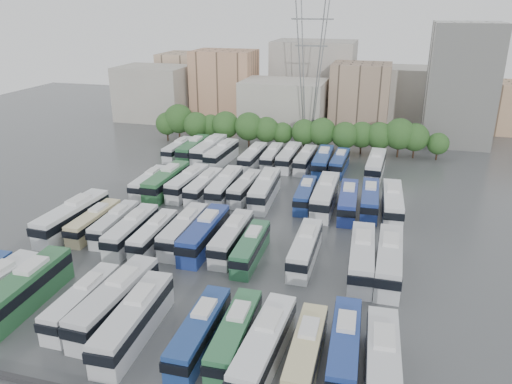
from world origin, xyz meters
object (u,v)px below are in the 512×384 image
(bus_r3_s2, at_px, (209,150))
(electricity_pylon, at_px, (311,57))
(bus_r2_s4, at_px, (204,186))
(bus_r0_s12, at_px, (344,347))
(bus_r0_s11, at_px, (306,352))
(bus_r1_s6, at_px, (204,233))
(bus_r3_s12, at_px, (376,165))
(bus_r1_s4, at_px, (154,234))
(bus_r2_s11, at_px, (348,201))
(bus_r0_s4, at_px, (83,301))
(bus_r2_s12, at_px, (370,199))
(bus_r1_s1, at_px, (94,221))
(bus_r1_s2, at_px, (115,223))
(bus_r3_s8, at_px, (305,159))
(bus_r3_s10, at_px, (340,162))
(bus_r3_s7, at_px, (289,157))
(bus_r2_s1, at_px, (149,182))
(bus_r0_s6, at_px, (134,320))
(bus_r1_s5, at_px, (184,230))
(bus_r1_s8, at_px, (251,247))
(bus_r3_s5, at_px, (253,157))
(bus_r3_s6, at_px, (272,156))
(bus_r1_s3, at_px, (131,230))
(bus_r0_s2, at_px, (24,289))
(bus_r1_s7, at_px, (232,237))
(bus_r1_s10, at_px, (305,248))
(bus_r1_s13, at_px, (389,260))
(bus_r0_s8, at_px, (200,332))
(bus_r2_s3, at_px, (188,182))
(bus_r2_s2, at_px, (167,181))
(bus_r2_s13, at_px, (392,203))
(bus_r2_s9, at_px, (305,194))
(bus_r2_s6, at_px, (245,187))
(bus_r1_s0, at_px, (72,217))
(bus_r0_s10, at_px, (264,346))
(bus_r3_s0, at_px, (178,149))
(bus_r0_s13, at_px, (383,366))
(bus_r1_s12, at_px, (362,257))
(bus_r3_s1, at_px, (193,149))
(bus_r0_s5, at_px, (115,300))
(bus_r3_s3, at_px, (222,154))
(bus_r3_s9, at_px, (323,161))
(bus_r2_s5, at_px, (225,186))
(bus_r2_s10, at_px, (325,195))

(bus_r3_s2, bearing_deg, electricity_pylon, 50.35)
(bus_r2_s4, bearing_deg, bus_r0_s12, -51.49)
(bus_r0_s11, xyz_separation_m, bus_r1_s6, (-16.77, 19.28, 0.27))
(bus_r1_s6, distance_m, bus_r3_s12, 40.37)
(bus_r1_s4, bearing_deg, bus_r2_s11, 36.28)
(bus_r0_s4, xyz_separation_m, bus_r2_s12, (26.39, 35.77, 0.10))
(bus_r0_s12, height_order, bus_r1_s1, bus_r0_s12)
(bus_r1_s2, bearing_deg, bus_r3_s8, 58.35)
(bus_r3_s10, bearing_deg, bus_r3_s7, 178.91)
(bus_r1_s2, bearing_deg, bus_r2_s1, 98.05)
(bus_r0_s6, distance_m, bus_r1_s5, 20.18)
(bus_r1_s8, xyz_separation_m, bus_r3_s5, (-10.02, 36.42, 0.12))
(bus_r3_s5, bearing_deg, bus_r1_s1, -109.38)
(bus_r3_s6, bearing_deg, bus_r3_s10, -2.82)
(bus_r1_s3, height_order, bus_r3_s6, bus_r1_s3)
(electricity_pylon, height_order, bus_r0_s2, electricity_pylon)
(bus_r2_s1, distance_m, bus_r2_s11, 33.04)
(bus_r1_s4, distance_m, bus_r1_s7, 10.35)
(bus_r1_s10, relative_size, bus_r1_s13, 0.90)
(bus_r1_s3, xyz_separation_m, bus_r3_s7, (13.24, 37.83, 0.03))
(bus_r0_s8, xyz_separation_m, bus_r2_s3, (-16.67, 36.88, 0.08))
(bus_r2_s2, height_order, bus_r2_s12, bus_r2_s2)
(bus_r1_s3, relative_size, bus_r2_s13, 0.91)
(bus_r1_s4, xyz_separation_m, bus_r2_s4, (-0.01, 18.30, 0.11))
(bus_r2_s9, relative_size, bus_r2_s11, 0.90)
(bus_r0_s8, relative_size, bus_r2_s6, 1.01)
(bus_r1_s0, distance_m, bus_r2_s3, 20.40)
(bus_r0_s6, relative_size, bus_r0_s10, 1.04)
(bus_r2_s1, xyz_separation_m, bus_r3_s0, (-3.48, 19.81, 0.01))
(bus_r3_s8, distance_m, bus_r3_s10, 6.52)
(bus_r0_s13, xyz_separation_m, bus_r2_s13, (0.05, 36.87, 0.02))
(bus_r1_s13, bearing_deg, bus_r1_s12, -179.27)
(bus_r1_s7, relative_size, bus_r2_s13, 0.91)
(bus_r3_s12, bearing_deg, bus_r3_s5, -176.72)
(bus_r1_s0, distance_m, bus_r2_s6, 26.90)
(bus_r0_s6, xyz_separation_m, bus_r3_s1, (-16.78, 55.80, -0.06))
(bus_r0_s5, xyz_separation_m, bus_r0_s13, (26.25, -2.63, -0.09))
(bus_r1_s4, relative_size, bus_r2_s3, 0.90)
(bus_r1_s13, bearing_deg, bus_r1_s7, 176.88)
(bus_r1_s8, height_order, bus_r3_s3, bus_r3_s3)
(bus_r3_s2, distance_m, bus_r3_s12, 32.91)
(bus_r3_s1, relative_size, bus_r3_s6, 1.13)
(bus_r2_s9, bearing_deg, bus_r3_s7, 107.37)
(bus_r1_s3, height_order, bus_r1_s10, bus_r1_s10)
(bus_r3_s5, xyz_separation_m, bus_r3_s9, (13.52, 0.50, 0.10))
(bus_r2_s5, relative_size, bus_r2_s12, 1.07)
(bus_r1_s1, height_order, bus_r3_s7, bus_r3_s7)
(bus_r3_s9, bearing_deg, bus_r1_s6, -107.04)
(bus_r0_s6, xyz_separation_m, bus_r1_s0, (-19.86, 19.14, 0.12))
(bus_r1_s10, relative_size, bus_r2_s10, 0.87)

